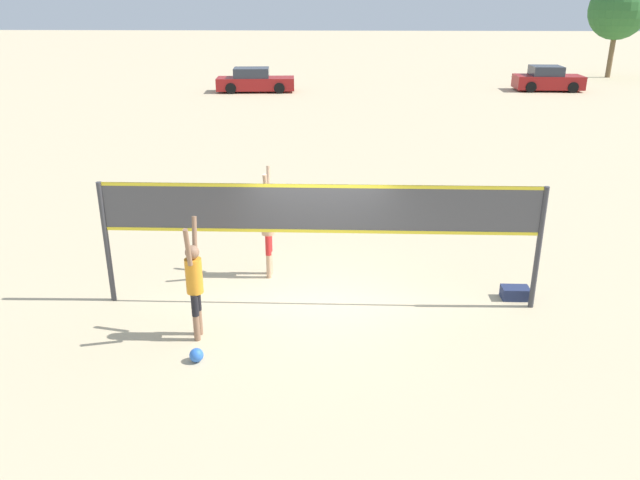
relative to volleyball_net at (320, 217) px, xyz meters
The scene contains 9 objects.
ground_plane 1.74m from the volleyball_net, ahead, with size 200.00×200.00×0.00m, color #C6B28C.
volleyball_net is the anchor object (origin of this frame).
player_spiker 2.51m from the volleyball_net, 146.66° to the right, with size 0.28×0.70×2.09m.
player_blocker 1.72m from the volleyball_net, 131.88° to the left, with size 0.28×0.72×2.28m.
volleyball 3.26m from the volleyball_net, 132.10° to the right, with size 0.23×0.23×0.23m.
gear_bag 4.10m from the volleyball_net, ahead, with size 0.52×0.32×0.24m.
parked_car_near 28.38m from the volleyball_net, 100.11° to the left, with size 4.78×2.16×1.42m.
parked_car_mid 31.84m from the volleyball_net, 66.00° to the left, with size 4.05×2.07×1.48m.
tree_left_cluster 41.00m from the volleyball_net, 61.76° to the left, with size 3.98×3.98×6.53m.
Camera 1 is at (0.38, -10.59, 5.45)m, focal length 35.00 mm.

